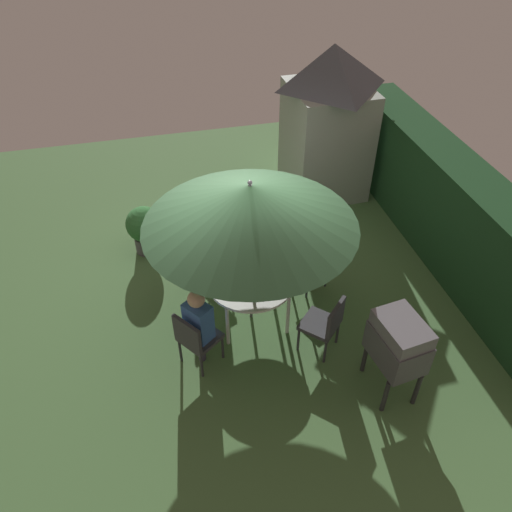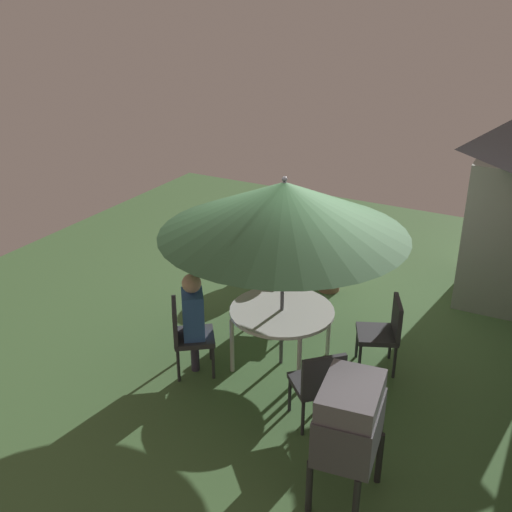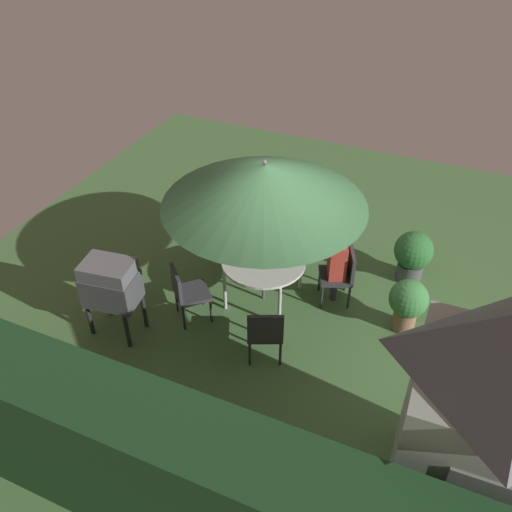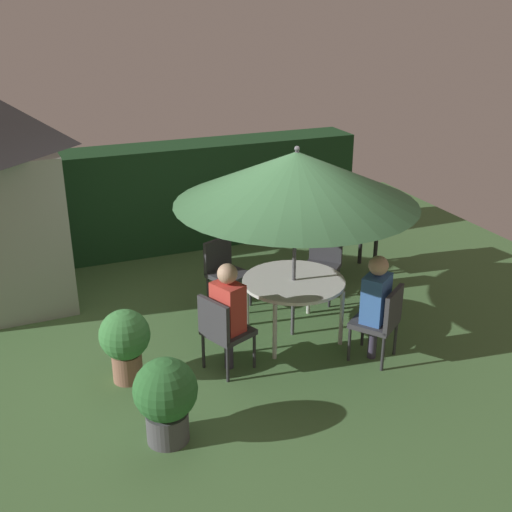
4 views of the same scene
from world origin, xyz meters
The scene contains 12 objects.
ground_plane centered at (0.00, 0.00, 0.00)m, with size 11.00×11.00×0.00m, color #47703D.
patio_table centered at (0.69, 0.04, 0.68)m, with size 1.22×1.22×0.73m.
patio_umbrella centered at (0.69, 0.04, 1.98)m, with size 2.77×2.77×2.34m.
bbq_grill centered at (2.30, 1.47, 0.85)m, with size 0.76×0.59×1.20m.
chair_near_shed centered at (-0.36, -0.40, 0.52)m, with size 0.61×0.60×0.90m.
chair_far_side centered at (1.36, -0.86, 0.52)m, with size 0.65×0.65×0.90m.
chair_toward_hedge centered at (1.52, 0.87, 0.52)m, with size 0.65×0.65×0.90m.
chair_toward_house centered at (0.20, 1.14, 0.52)m, with size 0.61×0.61×0.90m.
potted_plant_by_shed centered at (-1.38, -0.19, 0.48)m, with size 0.54×0.54×0.82m.
potted_plant_by_grill centered at (-1.24, -1.32, 0.48)m, with size 0.60×0.60×0.85m.
person_in_red centered at (-0.29, -0.37, 0.78)m, with size 0.35×0.41×1.26m.
person_in_blue centered at (1.31, -0.79, 0.78)m, with size 0.42×0.40×1.26m.
Camera 2 is at (6.29, 2.74, 4.21)m, focal length 42.78 mm.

